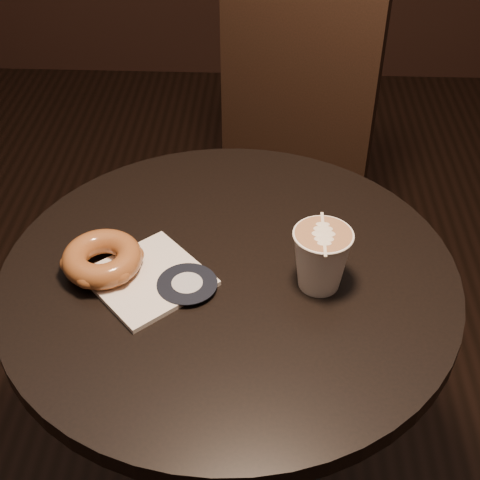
# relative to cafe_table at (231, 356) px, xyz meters

# --- Properties ---
(cafe_table) EXTENTS (0.70, 0.70, 0.75)m
(cafe_table) POSITION_rel_cafe_table_xyz_m (0.00, 0.00, 0.00)
(cafe_table) COLOR black
(cafe_table) RESTS_ON ground
(chair) EXTENTS (0.49, 0.49, 0.95)m
(chair) POSITION_rel_cafe_table_xyz_m (0.09, 0.60, -0.02)
(chair) COLOR black
(chair) RESTS_ON ground
(pastry_bag) EXTENTS (0.22, 0.22, 0.01)m
(pastry_bag) POSITION_rel_cafe_table_xyz_m (-0.12, -0.03, 0.20)
(pastry_bag) COLOR white
(pastry_bag) RESTS_ON cafe_table
(doughnut) EXTENTS (0.12, 0.12, 0.04)m
(doughnut) POSITION_rel_cafe_table_xyz_m (-0.19, -0.01, 0.23)
(doughnut) COLOR brown
(doughnut) RESTS_ON pastry_bag
(latte_cup) EXTENTS (0.09, 0.09, 0.10)m
(latte_cup) POSITION_rel_cafe_table_xyz_m (0.13, -0.03, 0.25)
(latte_cup) COLOR white
(latte_cup) RESTS_ON cafe_table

